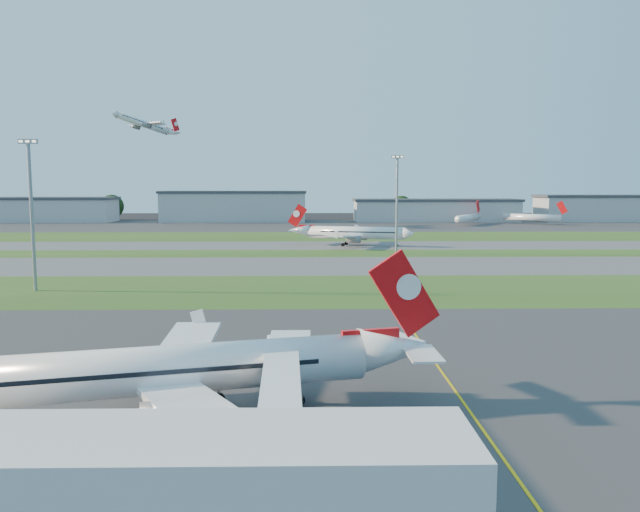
{
  "coord_description": "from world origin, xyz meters",
  "views": [
    {
      "loc": [
        -7.87,
        -54.64,
        18.17
      ],
      "look_at": [
        -6.19,
        42.99,
        7.0
      ],
      "focal_mm": 35.0,
      "sensor_mm": 36.0,
      "label": 1
    }
  ],
  "objects_px": {
    "jet_bridge": "(280,403)",
    "mini_jet_far": "(532,217)",
    "airliner_taxiing": "(354,233)",
    "light_mast_west": "(31,205)",
    "light_mast_centre": "(397,198)",
    "mini_jet_near": "(468,218)",
    "airliner_parked": "(181,370)"
  },
  "relations": [
    {
      "from": "jet_bridge",
      "to": "airliner_taxiing",
      "type": "distance_m",
      "value": 146.76
    },
    {
      "from": "airliner_taxiing",
      "to": "mini_jet_near",
      "type": "height_order",
      "value": "airliner_taxiing"
    },
    {
      "from": "light_mast_centre",
      "to": "light_mast_west",
      "type": "bearing_deg",
      "value": -141.34
    },
    {
      "from": "jet_bridge",
      "to": "light_mast_centre",
      "type": "relative_size",
      "value": 1.04
    },
    {
      "from": "airliner_parked",
      "to": "light_mast_west",
      "type": "xyz_separation_m",
      "value": [
        -37.22,
        59.98,
        10.79
      ]
    },
    {
      "from": "airliner_taxiing",
      "to": "mini_jet_near",
      "type": "relative_size",
      "value": 1.41
    },
    {
      "from": "mini_jet_far",
      "to": "light_mast_centre",
      "type": "bearing_deg",
      "value": -89.81
    },
    {
      "from": "airliner_taxiing",
      "to": "light_mast_west",
      "type": "height_order",
      "value": "light_mast_west"
    },
    {
      "from": "airliner_parked",
      "to": "mini_jet_near",
      "type": "xyz_separation_m",
      "value": [
        82.32,
        235.56,
        -0.74
      ]
    },
    {
      "from": "mini_jet_near",
      "to": "light_mast_centre",
      "type": "distance_m",
      "value": 129.94
    },
    {
      "from": "mini_jet_near",
      "to": "light_mast_west",
      "type": "height_order",
      "value": "light_mast_west"
    },
    {
      "from": "airliner_parked",
      "to": "mini_jet_far",
      "type": "relative_size",
      "value": 1.45
    },
    {
      "from": "airliner_taxiing",
      "to": "light_mast_centre",
      "type": "xyz_separation_m",
      "value": [
        9.38,
        -22.71,
        10.93
      ]
    },
    {
      "from": "mini_jet_near",
      "to": "light_mast_west",
      "type": "relative_size",
      "value": 0.96
    },
    {
      "from": "light_mast_west",
      "to": "mini_jet_near",
      "type": "bearing_deg",
      "value": 55.75
    },
    {
      "from": "mini_jet_near",
      "to": "jet_bridge",
      "type": "bearing_deg",
      "value": -163.01
    },
    {
      "from": "jet_bridge",
      "to": "light_mast_west",
      "type": "relative_size",
      "value": 1.04
    },
    {
      "from": "airliner_parked",
      "to": "light_mast_west",
      "type": "bearing_deg",
      "value": 108.01
    },
    {
      "from": "light_mast_west",
      "to": "airliner_taxiing",
      "type": "bearing_deg",
      "value": 52.4
    },
    {
      "from": "jet_bridge",
      "to": "light_mast_west",
      "type": "distance_m",
      "value": 81.73
    },
    {
      "from": "airliner_taxiing",
      "to": "light_mast_west",
      "type": "relative_size",
      "value": 1.34
    },
    {
      "from": "airliner_parked",
      "to": "mini_jet_near",
      "type": "height_order",
      "value": "airliner_parked"
    },
    {
      "from": "mini_jet_near",
      "to": "light_mast_west",
      "type": "bearing_deg",
      "value": 179.76
    },
    {
      "from": "jet_bridge",
      "to": "mini_jet_far",
      "type": "xyz_separation_m",
      "value": [
        104.92,
        246.29,
        -0.73
      ]
    },
    {
      "from": "airliner_taxiing",
      "to": "jet_bridge",
      "type": "bearing_deg",
      "value": 99.35
    },
    {
      "from": "airliner_parked",
      "to": "jet_bridge",
      "type": "bearing_deg",
      "value": -56.09
    },
    {
      "from": "mini_jet_near",
      "to": "light_mast_centre",
      "type": "height_order",
      "value": "light_mast_centre"
    },
    {
      "from": "airliner_parked",
      "to": "light_mast_west",
      "type": "height_order",
      "value": "light_mast_west"
    },
    {
      "from": "light_mast_centre",
      "to": "airliner_taxiing",
      "type": "bearing_deg",
      "value": 112.45
    },
    {
      "from": "jet_bridge",
      "to": "mini_jet_far",
      "type": "height_order",
      "value": "mini_jet_far"
    },
    {
      "from": "mini_jet_near",
      "to": "light_mast_centre",
      "type": "xyz_separation_m",
      "value": [
        -49.54,
        -119.57,
        11.53
      ]
    },
    {
      "from": "mini_jet_far",
      "to": "light_mast_centre",
      "type": "xyz_separation_m",
      "value": [
        -80.11,
        -123.05,
        11.53
      ]
    }
  ]
}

